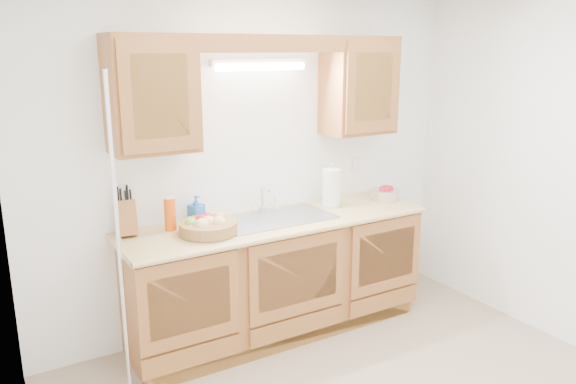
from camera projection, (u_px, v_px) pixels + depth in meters
room at (386, 213)px, 3.01m from camera, size 3.52×3.50×2.50m
base_cabinets at (276, 277)px, 4.21m from camera, size 2.20×0.60×0.86m
countertop at (277, 222)px, 4.09m from camera, size 2.30×0.63×0.04m
upper_cabinet_left at (151, 94)px, 3.57m from camera, size 0.55×0.33×0.75m
upper_cabinet_right at (359, 86)px, 4.39m from camera, size 0.55×0.33×0.75m
valance at (276, 43)px, 3.78m from camera, size 2.20×0.05×0.12m
fluorescent_fixture at (260, 64)px, 4.01m from camera, size 0.76×0.08×0.08m
sink at (275, 228)px, 4.12m from camera, size 0.84×0.46×0.36m
wire_shelf_pole at (119, 245)px, 3.26m from camera, size 0.03×0.03×2.00m
outlet_plate at (356, 165)px, 4.75m from camera, size 0.08×0.01×0.12m
fruit_basket at (208, 226)px, 3.76m from camera, size 0.48×0.48×0.12m
knife_block at (126, 217)px, 3.72m from camera, size 0.14×0.21×0.34m
orange_canister at (170, 213)px, 3.81m from camera, size 0.10×0.10×0.24m
soap_bottle at (196, 210)px, 3.96m from camera, size 0.12×0.12×0.21m
sponge at (194, 220)px, 4.03m from camera, size 0.11×0.07×0.02m
paper_towel at (331, 188)px, 4.39m from camera, size 0.18×0.18×0.35m
apple_bowl at (385, 194)px, 4.60m from camera, size 0.31×0.31×0.12m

